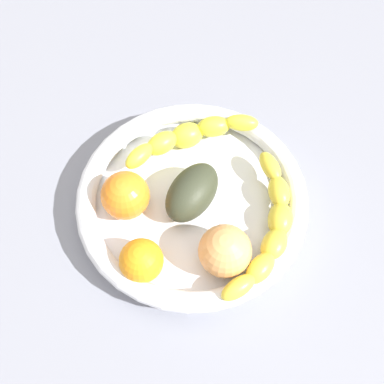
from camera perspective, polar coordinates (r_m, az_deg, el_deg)
kitchen_counter at (r=70.52cm, az=0.00°, el=-2.55°), size 120.00×120.00×3.00cm
fruit_bowl at (r=66.96cm, az=0.00°, el=-1.05°), size 32.85×32.85×4.85cm
banana_draped_left at (r=70.15cm, az=-0.43°, el=6.83°), size 11.01×19.91×4.78cm
banana_draped_right at (r=63.62cm, az=9.49°, el=-4.47°), size 23.13×10.62×3.97cm
orange_front at (r=60.98cm, az=-6.19°, el=-8.31°), size 5.82×5.82×5.82cm
orange_mid_left at (r=64.67cm, az=-8.13°, el=-0.41°), size 6.78×6.78×6.78cm
avocado_dark at (r=64.74cm, az=0.39°, el=-0.09°), size 11.54×10.20×5.87cm
peach_blush at (r=60.63cm, az=4.03°, el=-7.17°), size 6.98×6.98×6.98cm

